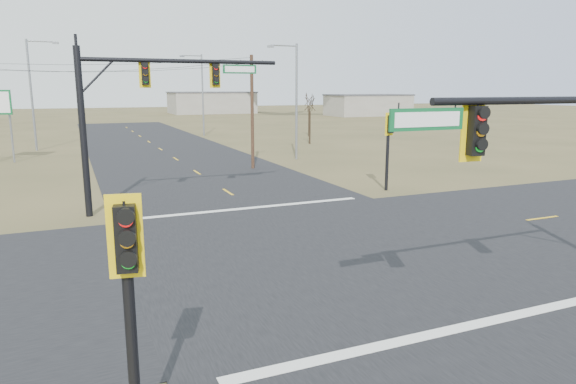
% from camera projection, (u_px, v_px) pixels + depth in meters
% --- Properties ---
extents(ground, '(320.00, 320.00, 0.00)m').
position_uv_depth(ground, '(317.00, 249.00, 19.86)').
color(ground, brown).
rests_on(ground, ground).
extents(road_ew, '(160.00, 14.00, 0.02)m').
position_uv_depth(road_ew, '(317.00, 249.00, 19.85)').
color(road_ew, black).
rests_on(road_ew, ground).
extents(road_ns, '(14.00, 160.00, 0.02)m').
position_uv_depth(road_ns, '(317.00, 249.00, 19.85)').
color(road_ns, black).
rests_on(road_ns, ground).
extents(stop_bar_near, '(12.00, 0.40, 0.01)m').
position_uv_depth(stop_bar_near, '(447.00, 331.00, 13.09)').
color(stop_bar_near, silver).
rests_on(stop_bar_near, road_ns).
extents(stop_bar_far, '(12.00, 0.40, 0.01)m').
position_uv_depth(stop_bar_far, '(253.00, 208.00, 26.61)').
color(stop_bar_far, silver).
rests_on(stop_bar_far, road_ns).
extents(mast_arm_far, '(9.91, 0.43, 8.03)m').
position_uv_depth(mast_arm_far, '(142.00, 96.00, 24.92)').
color(mast_arm_far, black).
rests_on(mast_arm_far, ground).
extents(pedestal_signal_ne, '(0.57, 0.50, 4.73)m').
position_uv_depth(pedestal_signal_ne, '(389.00, 135.00, 30.54)').
color(pedestal_signal_ne, black).
rests_on(pedestal_signal_ne, ground).
extents(pedestal_signal_sw, '(0.63, 0.54, 4.54)m').
position_uv_depth(pedestal_signal_sw, '(128.00, 271.00, 8.04)').
color(pedestal_signal_sw, black).
rests_on(pedestal_signal_sw, ground).
extents(utility_pole_near, '(1.95, 0.97, 8.56)m').
position_uv_depth(utility_pole_near, '(252.00, 110.00, 38.90)').
color(utility_pole_near, '#492F1F').
rests_on(utility_pole_near, ground).
extents(streetlight_a, '(2.74, 0.33, 9.81)m').
position_uv_depth(streetlight_a, '(294.00, 96.00, 43.91)').
color(streetlight_a, gray).
rests_on(streetlight_a, ground).
extents(streetlight_b, '(2.91, 0.41, 10.39)m').
position_uv_depth(streetlight_b, '(201.00, 91.00, 66.37)').
color(streetlight_b, gray).
rests_on(streetlight_b, ground).
extents(streetlight_c, '(3.00, 0.29, 10.78)m').
position_uv_depth(streetlight_c, '(34.00, 89.00, 50.20)').
color(streetlight_c, gray).
rests_on(streetlight_c, ground).
extents(bare_tree_c, '(3.15, 3.15, 5.83)m').
position_uv_depth(bare_tree_c, '(310.00, 102.00, 56.68)').
color(bare_tree_c, black).
rests_on(bare_tree_c, ground).
extents(bare_tree_d, '(2.77, 2.77, 5.87)m').
position_uv_depth(bare_tree_d, '(309.00, 99.00, 65.68)').
color(bare_tree_d, black).
rests_on(bare_tree_d, ground).
extents(warehouse_mid, '(20.00, 12.00, 5.00)m').
position_uv_depth(warehouse_mid, '(212.00, 103.00, 128.14)').
color(warehouse_mid, gray).
rests_on(warehouse_mid, ground).
extents(warehouse_right, '(18.00, 10.00, 4.50)m').
position_uv_depth(warehouse_right, '(368.00, 106.00, 117.20)').
color(warehouse_right, gray).
rests_on(warehouse_right, ground).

